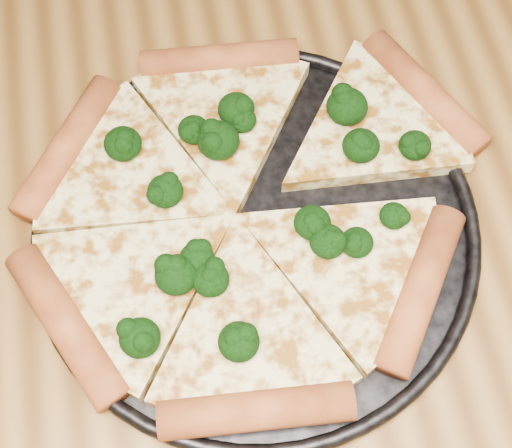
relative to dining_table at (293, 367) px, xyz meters
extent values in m
cube|color=brown|center=(0.00, 0.00, 0.07)|extent=(1.20, 0.90, 0.04)
cylinder|color=black|center=(-0.02, 0.09, 0.09)|extent=(0.34, 0.34, 0.01)
torus|color=black|center=(-0.02, 0.09, 0.10)|extent=(0.36, 0.36, 0.01)
cylinder|color=#AE5C2B|center=(0.15, 0.19, 0.11)|extent=(0.08, 0.14, 0.03)
cylinder|color=#AE5C2B|center=(-0.02, 0.25, 0.11)|extent=(0.14, 0.04, 0.03)
cylinder|color=#AE5C2B|center=(-0.16, 0.19, 0.11)|extent=(0.10, 0.13, 0.03)
cylinder|color=#AE5C2B|center=(-0.17, 0.04, 0.11)|extent=(0.08, 0.14, 0.03)
cylinder|color=#AE5C2B|center=(-0.04, -0.05, 0.11)|extent=(0.14, 0.04, 0.03)
cylinder|color=#AE5C2B|center=(0.10, 0.01, 0.11)|extent=(0.10, 0.13, 0.03)
ellipsoid|color=black|center=(0.08, 0.18, 0.12)|extent=(0.03, 0.03, 0.03)
ellipsoid|color=black|center=(0.08, 0.14, 0.12)|extent=(0.03, 0.03, 0.02)
ellipsoid|color=black|center=(-0.01, 0.18, 0.12)|extent=(0.02, 0.02, 0.02)
ellipsoid|color=black|center=(-0.03, 0.16, 0.12)|extent=(0.03, 0.03, 0.03)
ellipsoid|color=black|center=(-0.08, 0.13, 0.12)|extent=(0.03, 0.03, 0.02)
ellipsoid|color=black|center=(-0.05, 0.00, 0.12)|extent=(0.03, 0.03, 0.02)
ellipsoid|color=black|center=(-0.01, 0.19, 0.12)|extent=(0.03, 0.03, 0.02)
ellipsoid|color=black|center=(-0.07, 0.07, 0.12)|extent=(0.03, 0.03, 0.02)
ellipsoid|color=black|center=(-0.06, 0.05, 0.12)|extent=(0.03, 0.03, 0.02)
ellipsoid|color=black|center=(0.12, 0.13, 0.12)|extent=(0.03, 0.03, 0.02)
ellipsoid|color=black|center=(-0.05, 0.18, 0.12)|extent=(0.03, 0.03, 0.02)
ellipsoid|color=black|center=(0.03, 0.08, 0.12)|extent=(0.03, 0.03, 0.02)
ellipsoid|color=black|center=(-0.11, 0.18, 0.12)|extent=(0.03, 0.03, 0.02)
ellipsoid|color=black|center=(-0.08, 0.05, 0.12)|extent=(0.03, 0.03, 0.02)
ellipsoid|color=black|center=(-0.11, 0.01, 0.12)|extent=(0.03, 0.03, 0.02)
ellipsoid|color=black|center=(0.06, 0.06, 0.12)|extent=(0.03, 0.03, 0.02)
ellipsoid|color=black|center=(0.09, 0.07, 0.12)|extent=(0.02, 0.02, 0.02)
ellipsoid|color=black|center=(0.03, 0.06, 0.12)|extent=(0.03, 0.03, 0.02)
camera|label=1|loc=(-0.06, -0.15, 0.62)|focal=50.95mm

